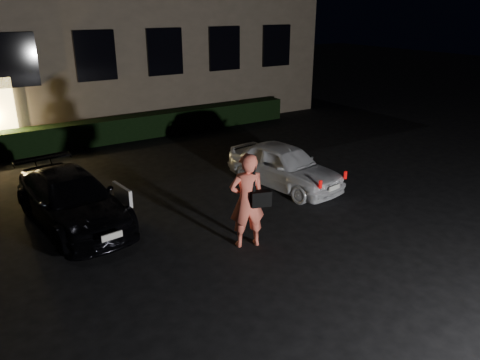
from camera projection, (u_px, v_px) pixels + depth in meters
ground at (290, 275)px, 8.59m from camera, size 80.00×80.00×0.00m
hedge at (107, 131)px, 16.71m from camera, size 15.00×0.70×0.85m
sedan at (72, 199)px, 10.43m from camera, size 2.06×4.19×1.16m
hatch at (284, 166)px, 12.61m from camera, size 1.91×3.63×1.18m
man at (247, 201)px, 9.33m from camera, size 0.83×0.68×1.98m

